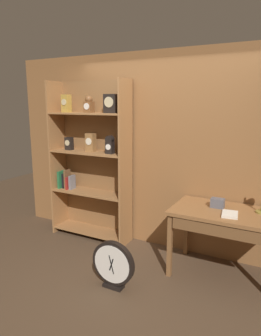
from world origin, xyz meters
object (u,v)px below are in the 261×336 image
object	(u,v)px
bookshelf	(91,160)
open_repair_manual	(230,214)
workbench	(228,220)
toolbox_small	(218,203)
round_clock_large	(113,264)

from	to	relation	value
bookshelf	open_repair_manual	xyz separation A→B (m)	(2.02, -0.34, -0.36)
bookshelf	workbench	distance (m)	2.05
workbench	toolbox_small	xyz separation A→B (m)	(-0.14, 0.09, 0.14)
toolbox_small	open_repair_manual	distance (m)	0.26
open_repair_manual	round_clock_large	size ratio (longest dim) A/B	0.42
bookshelf	round_clock_large	distance (m)	1.66
workbench	bookshelf	bearing A→B (deg)	173.09
workbench	round_clock_large	xyz separation A→B (m)	(-1.01, -0.78, -0.42)
open_repair_manual	workbench	bearing A→B (deg)	101.07
workbench	round_clock_large	bearing A→B (deg)	-142.36
bookshelf	open_repair_manual	bearing A→B (deg)	-9.56
workbench	toolbox_small	world-z (taller)	toolbox_small
bookshelf	toolbox_small	distance (m)	1.88
round_clock_large	bookshelf	bearing A→B (deg)	133.88
workbench	open_repair_manual	bearing A→B (deg)	-70.67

